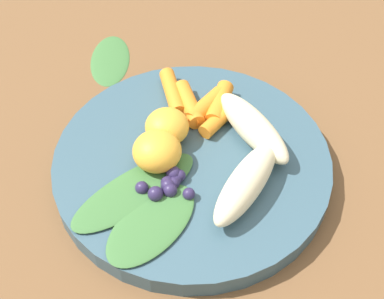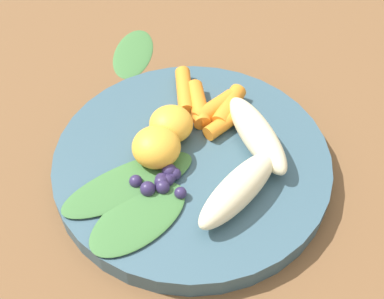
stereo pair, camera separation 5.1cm
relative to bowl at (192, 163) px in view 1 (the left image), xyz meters
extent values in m
plane|color=brown|center=(0.00, 0.00, -0.01)|extent=(2.40, 2.40, 0.00)
cylinder|color=#385666|center=(0.00, 0.00, 0.00)|extent=(0.28, 0.28, 0.02)
ellipsoid|color=beige|center=(0.03, -0.06, 0.03)|extent=(0.11, 0.09, 0.03)
ellipsoid|color=beige|center=(-0.04, -0.05, 0.03)|extent=(0.11, 0.08, 0.03)
ellipsoid|color=#F4A833|center=(-0.01, 0.03, 0.03)|extent=(0.05, 0.05, 0.04)
ellipsoid|color=#F4A833|center=(0.02, 0.03, 0.03)|extent=(0.04, 0.04, 0.03)
cylinder|color=orange|center=(0.05, -0.03, 0.02)|extent=(0.05, 0.04, 0.02)
cylinder|color=orange|center=(0.07, -0.03, 0.02)|extent=(0.06, 0.03, 0.02)
cylinder|color=orange|center=(0.06, -0.01, 0.02)|extent=(0.05, 0.05, 0.02)
cylinder|color=orange|center=(0.07, 0.01, 0.02)|extent=(0.06, 0.04, 0.02)
cylinder|color=orange|center=(0.08, 0.03, 0.02)|extent=(0.07, 0.03, 0.02)
sphere|color=#2D234C|center=(-0.05, 0.00, 0.02)|extent=(0.01, 0.01, 0.01)
sphere|color=#2D234C|center=(-0.04, 0.02, 0.02)|extent=(0.01, 0.01, 0.01)
sphere|color=#2D234C|center=(-0.03, 0.01, 0.02)|extent=(0.01, 0.01, 0.01)
sphere|color=#2D234C|center=(-0.05, 0.02, 0.02)|extent=(0.01, 0.01, 0.01)
sphere|color=#2D234C|center=(-0.04, 0.01, 0.02)|extent=(0.01, 0.01, 0.01)
sphere|color=#2D234C|center=(-0.04, 0.02, 0.02)|extent=(0.01, 0.01, 0.01)
sphere|color=#2D234C|center=(-0.05, 0.04, 0.02)|extent=(0.01, 0.01, 0.01)
sphere|color=#2D234C|center=(-0.03, 0.02, 0.02)|extent=(0.01, 0.01, 0.01)
sphere|color=#2D234C|center=(-0.03, 0.01, 0.02)|extent=(0.01, 0.01, 0.01)
sphere|color=#2D234C|center=(-0.04, 0.02, 0.02)|extent=(0.01, 0.01, 0.01)
sphere|color=#2D234C|center=(-0.05, 0.03, 0.02)|extent=(0.01, 0.01, 0.01)
cylinder|color=white|center=(-0.05, 0.05, 0.01)|extent=(0.05, 0.05, 0.00)
ellipsoid|color=#3D7038|center=(-0.05, 0.05, 0.01)|extent=(0.13, 0.13, 0.00)
ellipsoid|color=#3D7038|center=(-0.08, 0.03, 0.01)|extent=(0.12, 0.10, 0.00)
ellipsoid|color=#3D7038|center=(0.17, 0.11, -0.01)|extent=(0.10, 0.06, 0.01)
camera|label=1|loc=(-0.33, -0.02, 0.40)|focal=47.93mm
camera|label=2|loc=(-0.33, -0.07, 0.40)|focal=47.93mm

